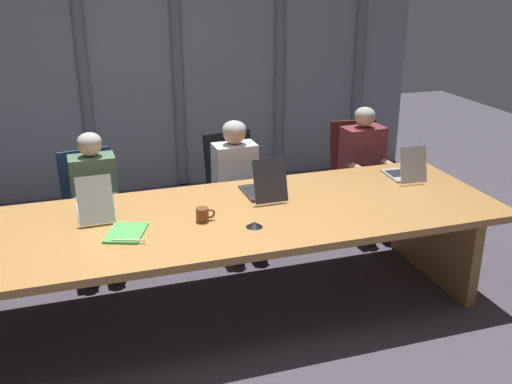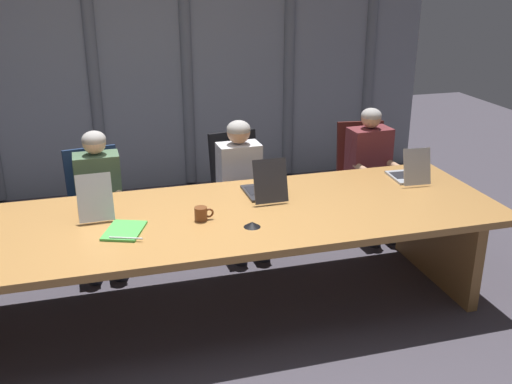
{
  "view_description": "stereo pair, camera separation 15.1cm",
  "coord_description": "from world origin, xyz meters",
  "px_view_note": "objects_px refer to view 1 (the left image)",
  "views": [
    {
      "loc": [
        -0.73,
        -3.59,
        2.32
      ],
      "look_at": [
        0.47,
        0.09,
        0.83
      ],
      "focal_mm": 41.99,
      "sensor_mm": 36.0,
      "label": 1
    },
    {
      "loc": [
        -0.59,
        -3.64,
        2.32
      ],
      "look_at": [
        0.47,
        0.09,
        0.83
      ],
      "focal_mm": 41.99,
      "sensor_mm": 36.0,
      "label": 2
    }
  ],
  "objects_px": {
    "office_chair_right_mid": "(356,188)",
    "spiral_notepad": "(126,233)",
    "person_left_mid": "(96,196)",
    "laptop_left_mid": "(94,207)",
    "office_chair_center": "(237,203)",
    "person_right_mid": "(367,165)",
    "laptop_center": "(264,188)",
    "office_chair_left_mid": "(95,222)",
    "person_center": "(238,180)",
    "coffee_mug_near": "(203,215)",
    "conference_mic_left_side": "(254,224)",
    "laptop_right_mid": "(405,172)"
  },
  "relations": [
    {
      "from": "person_right_mid",
      "to": "laptop_right_mid",
      "type": "bearing_deg",
      "value": -5.88
    },
    {
      "from": "person_left_mid",
      "to": "person_center",
      "type": "relative_size",
      "value": 1.0
    },
    {
      "from": "office_chair_left_mid",
      "to": "person_left_mid",
      "type": "distance_m",
      "value": 0.33
    },
    {
      "from": "person_right_mid",
      "to": "spiral_notepad",
      "type": "distance_m",
      "value": 2.47
    },
    {
      "from": "laptop_center",
      "to": "conference_mic_left_side",
      "type": "height_order",
      "value": "laptop_center"
    },
    {
      "from": "office_chair_right_mid",
      "to": "office_chair_left_mid",
      "type": "bearing_deg",
      "value": -81.24
    },
    {
      "from": "laptop_left_mid",
      "to": "office_chair_center",
      "type": "height_order",
      "value": "laptop_left_mid"
    },
    {
      "from": "person_left_mid",
      "to": "person_right_mid",
      "type": "xyz_separation_m",
      "value": [
        2.36,
        0.0,
        0.01
      ]
    },
    {
      "from": "office_chair_right_mid",
      "to": "person_right_mid",
      "type": "distance_m",
      "value": 0.33
    },
    {
      "from": "laptop_right_mid",
      "to": "coffee_mug_near",
      "type": "bearing_deg",
      "value": 104.28
    },
    {
      "from": "person_left_mid",
      "to": "spiral_notepad",
      "type": "xyz_separation_m",
      "value": [
        0.13,
        -1.03,
        0.12
      ]
    },
    {
      "from": "laptop_center",
      "to": "coffee_mug_near",
      "type": "height_order",
      "value": "laptop_center"
    },
    {
      "from": "laptop_right_mid",
      "to": "person_center",
      "type": "height_order",
      "value": "person_center"
    },
    {
      "from": "office_chair_left_mid",
      "to": "conference_mic_left_side",
      "type": "bearing_deg",
      "value": 25.75
    },
    {
      "from": "person_center",
      "to": "person_left_mid",
      "type": "bearing_deg",
      "value": -91.66
    },
    {
      "from": "laptop_center",
      "to": "office_chair_left_mid",
      "type": "distance_m",
      "value": 1.51
    },
    {
      "from": "coffee_mug_near",
      "to": "person_left_mid",
      "type": "bearing_deg",
      "value": 122.87
    },
    {
      "from": "spiral_notepad",
      "to": "office_chair_left_mid",
      "type": "bearing_deg",
      "value": 117.99
    },
    {
      "from": "person_center",
      "to": "person_right_mid",
      "type": "distance_m",
      "value": 1.2
    },
    {
      "from": "conference_mic_left_side",
      "to": "person_right_mid",
      "type": "bearing_deg",
      "value": 39.32
    },
    {
      "from": "conference_mic_left_side",
      "to": "spiral_notepad",
      "type": "relative_size",
      "value": 0.3
    },
    {
      "from": "laptop_center",
      "to": "office_chair_right_mid",
      "type": "relative_size",
      "value": 0.44
    },
    {
      "from": "office_chair_left_mid",
      "to": "spiral_notepad",
      "type": "distance_m",
      "value": 1.27
    },
    {
      "from": "person_left_mid",
      "to": "conference_mic_left_side",
      "type": "distance_m",
      "value": 1.5
    },
    {
      "from": "office_chair_center",
      "to": "person_left_mid",
      "type": "relative_size",
      "value": 0.86
    },
    {
      "from": "laptop_left_mid",
      "to": "laptop_center",
      "type": "distance_m",
      "value": 1.19
    },
    {
      "from": "person_left_mid",
      "to": "conference_mic_left_side",
      "type": "bearing_deg",
      "value": 37.32
    },
    {
      "from": "conference_mic_left_side",
      "to": "office_chair_center",
      "type": "bearing_deg",
      "value": 78.56
    },
    {
      "from": "office_chair_left_mid",
      "to": "person_right_mid",
      "type": "bearing_deg",
      "value": 76.83
    },
    {
      "from": "spiral_notepad",
      "to": "office_chair_center",
      "type": "bearing_deg",
      "value": 69.39
    },
    {
      "from": "person_center",
      "to": "conference_mic_left_side",
      "type": "height_order",
      "value": "person_center"
    },
    {
      "from": "laptop_left_mid",
      "to": "coffee_mug_near",
      "type": "relative_size",
      "value": 3.39
    },
    {
      "from": "office_chair_left_mid",
      "to": "office_chair_right_mid",
      "type": "height_order",
      "value": "office_chair_right_mid"
    },
    {
      "from": "office_chair_center",
      "to": "office_chair_right_mid",
      "type": "xyz_separation_m",
      "value": [
        1.16,
        0.0,
        0.0
      ]
    },
    {
      "from": "coffee_mug_near",
      "to": "office_chair_left_mid",
      "type": "bearing_deg",
      "value": 119.63
    },
    {
      "from": "laptop_center",
      "to": "person_center",
      "type": "height_order",
      "value": "person_center"
    },
    {
      "from": "person_right_mid",
      "to": "spiral_notepad",
      "type": "relative_size",
      "value": 3.14
    },
    {
      "from": "person_right_mid",
      "to": "office_chair_center",
      "type": "bearing_deg",
      "value": -100.99
    },
    {
      "from": "laptop_center",
      "to": "office_chair_center",
      "type": "distance_m",
      "value": 0.96
    },
    {
      "from": "laptop_center",
      "to": "laptop_left_mid",
      "type": "bearing_deg",
      "value": 88.59
    },
    {
      "from": "laptop_left_mid",
      "to": "spiral_notepad",
      "type": "bearing_deg",
      "value": -157.73
    },
    {
      "from": "office_chair_right_mid",
      "to": "spiral_notepad",
      "type": "distance_m",
      "value": 2.56
    },
    {
      "from": "laptop_center",
      "to": "person_center",
      "type": "relative_size",
      "value": 0.38
    },
    {
      "from": "office_chair_center",
      "to": "conference_mic_left_side",
      "type": "bearing_deg",
      "value": -20.33
    },
    {
      "from": "coffee_mug_near",
      "to": "person_center",
      "type": "bearing_deg",
      "value": 61.67
    },
    {
      "from": "laptop_center",
      "to": "person_left_mid",
      "type": "height_order",
      "value": "person_left_mid"
    },
    {
      "from": "office_chair_center",
      "to": "office_chair_right_mid",
      "type": "height_order",
      "value": "office_chair_right_mid"
    },
    {
      "from": "office_chair_center",
      "to": "office_chair_right_mid",
      "type": "relative_size",
      "value": 1.0
    },
    {
      "from": "office_chair_left_mid",
      "to": "person_center",
      "type": "xyz_separation_m",
      "value": [
        1.18,
        -0.16,
        0.29
      ]
    },
    {
      "from": "office_chair_left_mid",
      "to": "spiral_notepad",
      "type": "bearing_deg",
      "value": -2.54
    }
  ]
}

